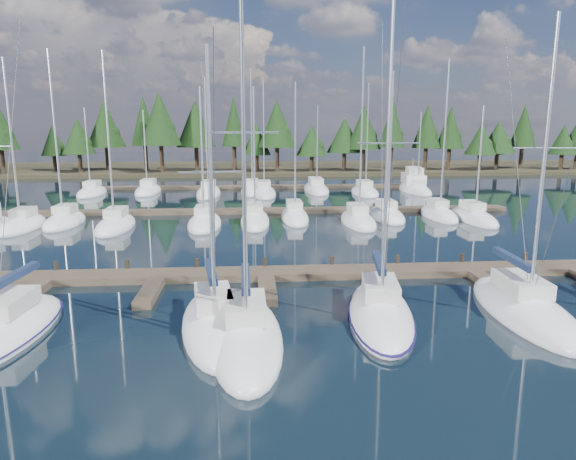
{
  "coord_description": "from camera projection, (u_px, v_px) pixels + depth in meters",
  "views": [
    {
      "loc": [
        -0.79,
        -10.32,
        8.58
      ],
      "look_at": [
        1.59,
        22.0,
        1.91
      ],
      "focal_mm": 32.0,
      "sensor_mm": 36.0,
      "label": 1
    }
  ],
  "objects": [
    {
      "name": "front_sailboat_5",
      "position": [
        524.0,
        309.0,
        23.56
      ],
      "size": [
        3.49,
        9.45,
        13.83
      ],
      "color": "white",
      "rests_on": "ground"
    },
    {
      "name": "front_sailboat_3",
      "position": [
        247.0,
        336.0,
        20.48
      ],
      "size": [
        2.99,
        8.97,
        15.09
      ],
      "color": "white",
      "rests_on": "ground"
    },
    {
      "name": "tree_line",
      "position": [
        231.0,
        130.0,
        88.43
      ],
      "size": [
        183.97,
        11.82,
        13.62
      ],
      "color": "black",
      "rests_on": "far_shore"
    },
    {
      "name": "front_sailboat_1",
      "position": [
        4.0,
        331.0,
        21.08
      ],
      "size": [
        3.86,
        8.91,
        14.15
      ],
      "color": "white",
      "rests_on": "ground"
    },
    {
      "name": "front_sailboat_4",
      "position": [
        380.0,
        313.0,
        23.05
      ],
      "size": [
        4.23,
        9.23,
        14.23
      ],
      "color": "white",
      "rests_on": "ground"
    },
    {
      "name": "motor_yacht_right",
      "position": [
        413.0,
        186.0,
        68.56
      ],
      "size": [
        4.9,
        10.55,
        5.09
      ],
      "color": "white",
      "rests_on": "ground"
    },
    {
      "name": "back_sailboat_rows",
      "position": [
        263.0,
        203.0,
        55.64
      ],
      "size": [
        44.09,
        33.07,
        16.1
      ],
      "color": "white",
      "rests_on": "ground"
    },
    {
      "name": "front_sailboat_2",
      "position": [
        215.0,
        325.0,
        21.65
      ],
      "size": [
        3.83,
        8.57,
        12.31
      ],
      "color": "white",
      "rests_on": "ground"
    },
    {
      "name": "ground",
      "position": [
        261.0,
        234.0,
        41.17
      ],
      "size": [
        260.0,
        260.0,
        0.0
      ],
      "primitive_type": "plane",
      "color": "black",
      "rests_on": "ground"
    },
    {
      "name": "far_shore",
      "position": [
        254.0,
        168.0,
        99.72
      ],
      "size": [
        220.0,
        30.0,
        0.6
      ],
      "primitive_type": "cube",
      "color": "#322C1B",
      "rests_on": "ground"
    },
    {
      "name": "back_docks",
      "position": [
        257.0,
        197.0,
        60.26
      ],
      "size": [
        50.0,
        21.8,
        0.4
      ],
      "color": "#4B3F2F",
      "rests_on": "ground"
    },
    {
      "name": "main_dock",
      "position": [
        266.0,
        277.0,
        28.78
      ],
      "size": [
        44.0,
        6.13,
        0.9
      ],
      "color": "#4B3F2F",
      "rests_on": "ground"
    }
  ]
}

